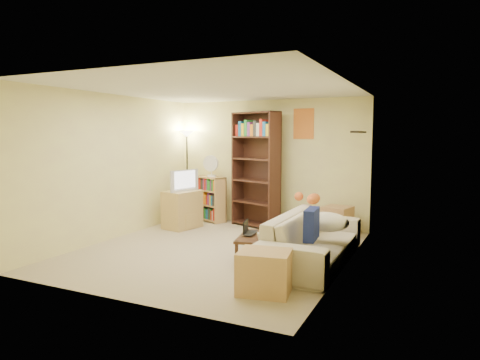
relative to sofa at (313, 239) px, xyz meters
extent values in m
plane|color=tan|center=(-1.55, -0.03, -0.34)|extent=(4.50, 4.50, 0.00)
cube|color=beige|center=(-1.55, 2.22, 0.91)|extent=(4.00, 0.04, 2.50)
cube|color=beige|center=(-1.55, -2.28, 0.91)|extent=(4.00, 0.04, 2.50)
cube|color=beige|center=(-3.55, -0.03, 0.91)|extent=(0.04, 4.50, 2.50)
cube|color=beige|center=(0.45, -0.03, 0.91)|extent=(0.04, 4.50, 2.50)
cube|color=silver|center=(-1.55, -0.03, 2.16)|extent=(4.00, 4.50, 0.04)
cube|color=red|center=(-0.83, 2.21, 1.68)|extent=(0.40, 0.02, 0.58)
cube|color=black|center=(0.37, 1.27, 1.51)|extent=(0.12, 0.80, 0.03)
imported|color=beige|center=(0.00, 0.00, 0.00)|extent=(2.35, 0.94, 0.68)
cube|color=navy|center=(0.11, -0.51, 0.31)|extent=(0.18, 0.46, 0.41)
ellipsoid|color=silver|center=(0.17, 0.06, 0.24)|extent=(0.63, 0.45, 0.27)
ellipsoid|color=orange|center=(-0.25, 0.90, 0.43)|extent=(0.43, 0.19, 0.18)
sphere|color=orange|center=(-0.50, 0.90, 0.45)|extent=(0.15, 0.15, 0.15)
cube|color=#49281C|center=(-0.76, -0.29, 0.01)|extent=(0.63, 0.91, 0.04)
cube|color=#49281C|center=(-0.76, -0.29, -0.27)|extent=(0.60, 0.86, 0.03)
cube|color=#49281C|center=(-0.88, -0.68, -0.16)|extent=(0.04, 0.04, 0.37)
cube|color=#49281C|center=(-0.50, -0.60, -0.16)|extent=(0.04, 0.04, 0.37)
cube|color=#49281C|center=(-1.03, 0.03, -0.16)|extent=(0.04, 0.04, 0.37)
cube|color=#49281C|center=(-0.65, 0.11, -0.16)|extent=(0.04, 0.04, 0.37)
imported|color=black|center=(-0.81, -0.25, 0.04)|extent=(0.43, 0.33, 0.03)
cube|color=white|center=(-0.93, -0.27, 0.14)|extent=(0.07, 0.27, 0.18)
imported|color=silver|center=(-0.59, -0.52, 0.08)|extent=(0.14, 0.14, 0.11)
cube|color=black|center=(-0.73, 0.00, 0.04)|extent=(0.11, 0.15, 0.02)
cube|color=tan|center=(-2.92, 1.14, 0.02)|extent=(0.62, 0.77, 0.73)
imported|color=black|center=(-2.92, 1.14, 0.59)|extent=(0.76, 0.40, 0.41)
cube|color=#3C1F17|center=(-1.68, 1.87, 0.78)|extent=(1.07, 0.66, 2.25)
cube|color=tan|center=(-2.77, 1.97, 0.13)|extent=(0.79, 0.56, 0.94)
cylinder|color=white|center=(-2.72, 1.95, 0.62)|extent=(0.19, 0.19, 0.04)
cylinder|color=white|center=(-2.72, 1.95, 0.72)|extent=(0.02, 0.02, 0.19)
cylinder|color=white|center=(-2.72, 1.92, 0.88)|extent=(0.33, 0.06, 0.33)
cylinder|color=black|center=(-3.35, 2.02, -0.33)|extent=(0.28, 0.28, 0.03)
cylinder|color=black|center=(-3.35, 2.02, 0.56)|extent=(0.03, 0.03, 1.80)
cone|color=beige|center=(-3.35, 2.02, 1.50)|extent=(0.32, 0.32, 0.14)
cube|color=tan|center=(-0.05, 1.77, -0.08)|extent=(0.56, 0.56, 0.53)
cube|color=tan|center=(-0.18, -1.40, -0.10)|extent=(0.66, 0.58, 0.49)
cube|color=red|center=(-1.25, 1.76, -0.26)|extent=(0.19, 0.15, 0.17)
cube|color=#1966B2|center=(-0.97, 1.89, -0.24)|extent=(0.19, 0.15, 0.20)
cube|color=gold|center=(-0.69, 2.01, -0.22)|extent=(0.19, 0.15, 0.24)
camera|label=1|loc=(1.57, -5.81, 1.45)|focal=32.00mm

